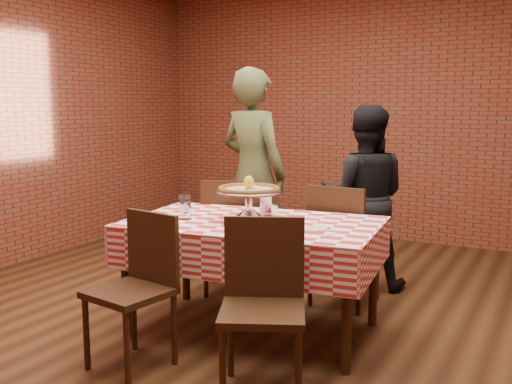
% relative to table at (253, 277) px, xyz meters
% --- Properties ---
extents(ground, '(6.00, 6.00, 0.00)m').
position_rel_table_xyz_m(ground, '(-0.07, 0.12, -0.38)').
color(ground, black).
rests_on(ground, ground).
extents(back_wall, '(5.50, 0.00, 5.50)m').
position_rel_table_xyz_m(back_wall, '(-0.07, 3.12, 1.08)').
color(back_wall, brown).
rests_on(back_wall, ground).
extents(table, '(1.73, 1.15, 0.75)m').
position_rel_table_xyz_m(table, '(0.00, 0.00, 0.00)').
color(table, '#392211').
rests_on(table, ground).
extents(tablecloth, '(1.77, 1.19, 0.28)m').
position_rel_table_xyz_m(tablecloth, '(-0.00, 0.00, 0.24)').
color(tablecloth, red).
rests_on(tablecloth, table).
extents(pizza_stand, '(0.59, 0.59, 0.20)m').
position_rel_table_xyz_m(pizza_stand, '(-0.04, 0.01, 0.48)').
color(pizza_stand, silver).
rests_on(pizza_stand, tablecloth).
extents(pizza, '(0.56, 0.56, 0.03)m').
position_rel_table_xyz_m(pizza, '(-0.04, 0.01, 0.59)').
color(pizza, beige).
rests_on(pizza, pizza_stand).
extents(lemon, '(0.09, 0.09, 0.09)m').
position_rel_table_xyz_m(lemon, '(-0.04, 0.01, 0.64)').
color(lemon, yellow).
rests_on(lemon, pizza).
extents(water_glass_left, '(0.09, 0.09, 0.13)m').
position_rel_table_xyz_m(water_glass_left, '(-0.44, -0.14, 0.45)').
color(water_glass_left, white).
rests_on(water_glass_left, tablecloth).
extents(water_glass_right, '(0.09, 0.09, 0.13)m').
position_rel_table_xyz_m(water_glass_right, '(-0.59, 0.05, 0.45)').
color(water_glass_right, white).
rests_on(water_glass_right, tablecloth).
extents(side_plate, '(0.17, 0.17, 0.01)m').
position_rel_table_xyz_m(side_plate, '(0.47, -0.07, 0.39)').
color(side_plate, white).
rests_on(side_plate, tablecloth).
extents(sweetener_packet_a, '(0.06, 0.05, 0.00)m').
position_rel_table_xyz_m(sweetener_packet_a, '(0.60, -0.15, 0.39)').
color(sweetener_packet_a, white).
rests_on(sweetener_packet_a, tablecloth).
extents(sweetener_packet_b, '(0.06, 0.05, 0.00)m').
position_rel_table_xyz_m(sweetener_packet_b, '(0.59, -0.11, 0.39)').
color(sweetener_packet_b, white).
rests_on(sweetener_packet_b, tablecloth).
extents(condiment_caddy, '(0.11, 0.09, 0.14)m').
position_rel_table_xyz_m(condiment_caddy, '(-0.02, 0.27, 0.45)').
color(condiment_caddy, silver).
rests_on(condiment_caddy, tablecloth).
extents(chair_near_left, '(0.48, 0.48, 0.90)m').
position_rel_table_xyz_m(chair_near_left, '(-0.36, -0.83, 0.07)').
color(chair_near_left, '#392211').
rests_on(chair_near_left, ground).
extents(chair_near_right, '(0.58, 0.58, 0.92)m').
position_rel_table_xyz_m(chair_near_right, '(0.46, -0.75, 0.09)').
color(chair_near_right, '#392211').
rests_on(chair_near_right, ground).
extents(chair_far_left, '(0.60, 0.60, 0.94)m').
position_rel_table_xyz_m(chair_far_left, '(-0.55, 0.69, 0.10)').
color(chair_far_left, '#392211').
rests_on(chair_far_left, ground).
extents(chair_far_right, '(0.47, 0.47, 0.93)m').
position_rel_table_xyz_m(chair_far_right, '(0.35, 0.82, 0.09)').
color(chair_far_right, '#392211').
rests_on(chair_far_right, ground).
extents(diner_olive, '(0.75, 0.57, 1.84)m').
position_rel_table_xyz_m(diner_olive, '(-0.62, 1.15, 0.54)').
color(diner_olive, '#494F2C').
rests_on(diner_olive, ground).
extents(diner_black, '(0.87, 0.76, 1.52)m').
position_rel_table_xyz_m(diner_black, '(0.34, 1.30, 0.38)').
color(diner_black, black).
rests_on(diner_black, ground).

